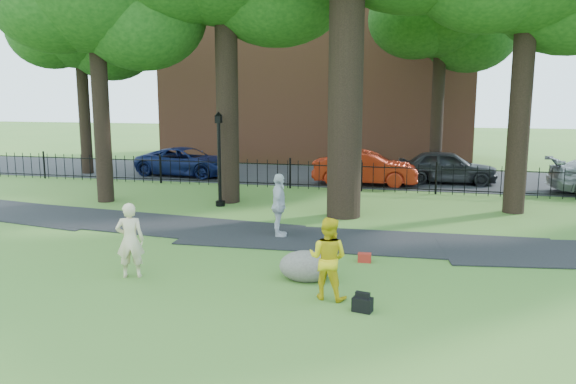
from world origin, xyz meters
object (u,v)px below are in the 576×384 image
(man, at_px, (328,258))
(boulder, at_px, (306,264))
(woman, at_px, (130,240))
(lamppost, at_px, (219,160))
(red_sedan, at_px, (366,168))

(man, height_order, boulder, man)
(woman, height_order, boulder, woman)
(lamppost, height_order, red_sedan, lamppost)
(boulder, relative_size, lamppost, 0.35)
(lamppost, bearing_deg, man, -54.22)
(woman, relative_size, red_sedan, 0.36)
(woman, bearing_deg, red_sedan, -124.33)
(red_sedan, bearing_deg, woman, 164.38)
(boulder, bearing_deg, red_sedan, 90.39)
(boulder, xyz_separation_m, lamppost, (-4.64, 7.16, 1.30))
(man, distance_m, boulder, 1.31)
(lamppost, xyz_separation_m, red_sedan, (4.55, 5.99, -0.89))
(man, relative_size, boulder, 1.39)
(lamppost, bearing_deg, boulder, -54.15)
(man, height_order, lamppost, lamppost)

